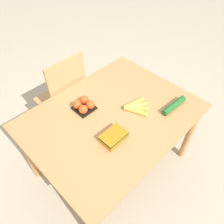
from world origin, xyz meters
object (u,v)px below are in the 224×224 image
(tomato_pack, at_px, (84,105))
(cucumber_near, at_px, (174,106))
(banana_bunch, at_px, (135,107))
(carrot_bag, at_px, (114,136))
(chair, at_px, (64,98))

(tomato_pack, bearing_deg, cucumber_near, -44.51)
(banana_bunch, distance_m, carrot_bag, 0.35)
(chair, distance_m, tomato_pack, 0.53)
(tomato_pack, xyz_separation_m, cucumber_near, (0.51, -0.50, -0.01))
(tomato_pack, bearing_deg, carrot_bag, -97.51)
(chair, xyz_separation_m, cucumber_near, (0.42, -0.94, 0.26))
(carrot_bag, bearing_deg, tomato_pack, 82.49)
(cucumber_near, bearing_deg, tomato_pack, 135.49)
(banana_bunch, xyz_separation_m, carrot_bag, (-0.33, -0.09, 0.01))
(cucumber_near, bearing_deg, chair, 113.86)
(banana_bunch, bearing_deg, tomato_pack, 134.80)
(banana_bunch, relative_size, cucumber_near, 0.79)
(cucumber_near, bearing_deg, carrot_bag, 167.57)
(chair, height_order, carrot_bag, chair)
(chair, distance_m, banana_bunch, 0.80)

